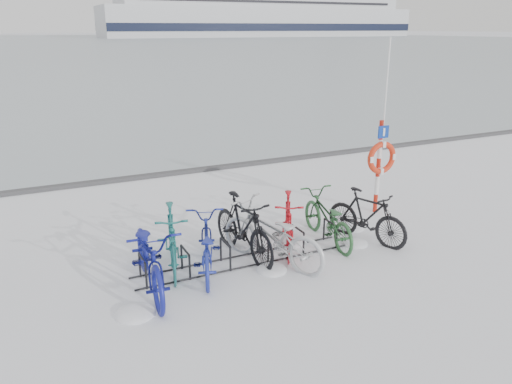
% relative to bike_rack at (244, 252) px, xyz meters
% --- Properties ---
extents(ground, '(900.00, 900.00, 0.00)m').
position_rel_bike_rack_xyz_m(ground, '(0.00, 0.00, -0.18)').
color(ground, white).
rests_on(ground, ground).
extents(ice_sheet, '(400.00, 298.00, 0.02)m').
position_rel_bike_rack_xyz_m(ice_sheet, '(0.00, 155.00, -0.17)').
color(ice_sheet, '#9DA8B1').
rests_on(ice_sheet, ground).
extents(quay_edge, '(400.00, 0.25, 0.10)m').
position_rel_bike_rack_xyz_m(quay_edge, '(0.00, 5.90, -0.13)').
color(quay_edge, '#3F3F42').
rests_on(quay_edge, ground).
extents(bike_rack, '(4.00, 0.48, 0.46)m').
position_rel_bike_rack_xyz_m(bike_rack, '(0.00, 0.00, 0.00)').
color(bike_rack, black).
rests_on(bike_rack, ground).
extents(lifebuoy_station, '(0.73, 0.22, 3.77)m').
position_rel_bike_rack_xyz_m(lifebuoy_station, '(3.71, 0.99, 1.09)').
color(lifebuoy_station, '#AF1C0E').
rests_on(lifebuoy_station, ground).
extents(cruise_ferry, '(145.01, 27.33, 47.64)m').
position_rel_bike_rack_xyz_m(cruise_ferry, '(101.95, 207.35, 12.80)').
color(cruise_ferry, silver).
rests_on(cruise_ferry, ground).
extents(bike_0, '(0.95, 2.30, 1.18)m').
position_rel_bike_rack_xyz_m(bike_0, '(-1.72, -0.21, 0.41)').
color(bike_0, navy).
rests_on(bike_0, ground).
extents(bike_1, '(0.96, 1.94, 1.12)m').
position_rel_bike_rack_xyz_m(bike_1, '(-1.20, 0.33, 0.38)').
color(bike_1, '#1B625F').
rests_on(bike_1, ground).
extents(bike_2, '(1.24, 1.99, 0.99)m').
position_rel_bike_rack_xyz_m(bike_2, '(-0.73, -0.03, 0.31)').
color(bike_2, navy).
rests_on(bike_2, ground).
extents(bike_3, '(0.79, 2.01, 1.17)m').
position_rel_bike_rack_xyz_m(bike_3, '(0.09, 0.23, 0.41)').
color(bike_3, black).
rests_on(bike_3, ground).
extents(bike_4, '(1.63, 2.28, 1.14)m').
position_rel_bike_rack_xyz_m(bike_4, '(0.41, -0.25, 0.39)').
color(bike_4, '#B3B7BB').
rests_on(bike_4, ground).
extents(bike_5, '(1.27, 1.82, 1.08)m').
position_rel_bike_rack_xyz_m(bike_5, '(0.97, 0.17, 0.36)').
color(bike_5, '#B2121B').
rests_on(bike_5, ground).
extents(bike_6, '(0.84, 1.97, 1.00)m').
position_rel_bike_rack_xyz_m(bike_6, '(1.82, 0.16, 0.32)').
color(bike_6, '#25532B').
rests_on(bike_6, ground).
extents(bike_7, '(1.08, 1.82, 1.05)m').
position_rel_bike_rack_xyz_m(bike_7, '(2.53, -0.14, 0.35)').
color(bike_7, black).
rests_on(bike_7, ground).
extents(snow_drifts, '(5.32, 2.03, 0.21)m').
position_rel_bike_rack_xyz_m(snow_drifts, '(0.50, -0.18, -0.18)').
color(snow_drifts, white).
rests_on(snow_drifts, ground).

